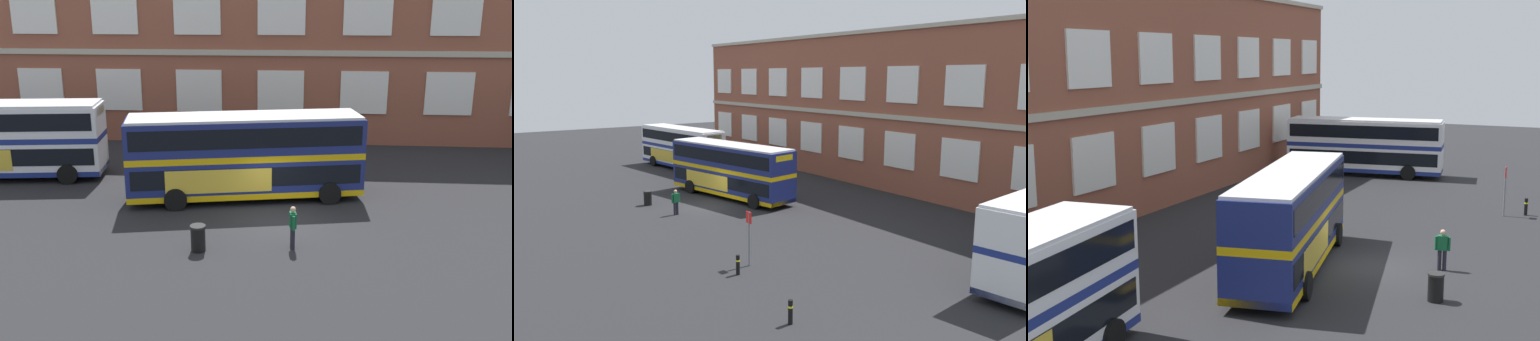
{
  "view_description": "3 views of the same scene",
  "coord_description": "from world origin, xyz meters",
  "views": [
    {
      "loc": [
        0.91,
        -23.1,
        9.24
      ],
      "look_at": [
        -1.16,
        2.79,
        1.44
      ],
      "focal_mm": 40.17,
      "sensor_mm": 36.0,
      "label": 1
    },
    {
      "loc": [
        32.14,
        -16.75,
        9.13
      ],
      "look_at": [
        2.29,
        3.75,
        2.56
      ],
      "focal_mm": 37.04,
      "sensor_mm": 36.0,
      "label": 2
    },
    {
      "loc": [
        -25.92,
        -8.0,
        8.63
      ],
      "look_at": [
        -0.94,
        3.59,
        3.91
      ],
      "focal_mm": 47.57,
      "sensor_mm": 36.0,
      "label": 3
    }
  ],
  "objects": [
    {
      "name": "station_litter_bin",
      "position": [
        -2.89,
        -3.24,
        0.52
      ],
      "size": [
        0.6,
        0.6,
        1.03
      ],
      "color": "black",
      "rests_on": "ground"
    },
    {
      "name": "double_decker_middle",
      "position": [
        -1.7,
        2.89,
        2.15
      ],
      "size": [
        11.29,
        4.69,
        4.07
      ],
      "color": "navy",
      "rests_on": "ground"
    },
    {
      "name": "bus_stand_flag",
      "position": [
        11.46,
        -3.76,
        1.64
      ],
      "size": [
        0.44,
        0.1,
        2.7
      ],
      "color": "slate",
      "rests_on": "ground"
    },
    {
      "name": "safety_bollard_west",
      "position": [
        12.15,
        -4.82,
        0.49
      ],
      "size": [
        0.19,
        0.19,
        0.95
      ],
      "color": "black",
      "rests_on": "ground"
    },
    {
      "name": "brick_terminal_building",
      "position": [
        2.22,
        17.98,
        6.2
      ],
      "size": [
        53.53,
        8.19,
        12.69
      ],
      "color": "brown",
      "rests_on": "ground"
    },
    {
      "name": "safety_bollard_east",
      "position": [
        17.49,
        -5.77,
        0.49
      ],
      "size": [
        0.19,
        0.19,
        0.95
      ],
      "color": "black",
      "rests_on": "ground"
    },
    {
      "name": "ground_plane",
      "position": [
        0.0,
        2.0,
        0.0
      ],
      "size": [
        120.0,
        120.0,
        0.0
      ],
      "primitive_type": "plane",
      "color": "#232326"
    },
    {
      "name": "double_decker_near",
      "position": [
        -15.09,
        5.15,
        2.15
      ],
      "size": [
        11.24,
        3.99,
        4.07
      ],
      "color": "silver",
      "rests_on": "ground"
    },
    {
      "name": "waiting_passenger",
      "position": [
        0.69,
        -2.7,
        0.93
      ],
      "size": [
        0.29,
        0.64,
        1.7
      ],
      "color": "black",
      "rests_on": "ground"
    }
  ]
}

